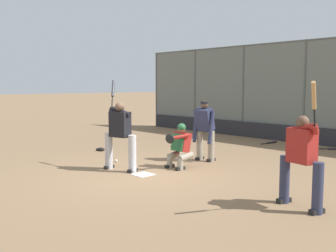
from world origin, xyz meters
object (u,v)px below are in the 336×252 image
(baseball_loose, at_px, (116,161))
(spare_bat_by_padding, at_px, (180,140))
(batter_at_plate, at_px, (120,133))
(spare_bat_third_base_side, at_px, (271,143))
(catcher_behind_plate, at_px, (179,145))
(batter_on_deck, at_px, (302,158))
(spare_bat_near_backstop, at_px, (334,149))
(umpire_home, at_px, (205,129))
(fielding_glove_on_dirt, at_px, (101,149))

(baseball_loose, bearing_deg, spare_bat_by_padding, -67.31)
(batter_at_plate, height_order, spare_bat_third_base_side, batter_at_plate)
(catcher_behind_plate, distance_m, batter_on_deck, 3.78)
(baseball_loose, bearing_deg, spare_bat_near_backstop, -116.34)
(baseball_loose, bearing_deg, umpire_home, -128.69)
(spare_bat_third_base_side, distance_m, baseball_loose, 6.09)
(spare_bat_near_backstop, xyz_separation_m, baseball_loose, (3.11, 6.29, 0.00))
(batter_at_plate, height_order, batter_on_deck, batter_at_plate)
(baseball_loose, bearing_deg, fielding_glove_on_dirt, -20.96)
(batter_on_deck, relative_size, spare_bat_third_base_side, 2.43)
(fielding_glove_on_dirt, bearing_deg, umpire_home, -160.40)
(catcher_behind_plate, distance_m, umpire_home, 1.22)
(catcher_behind_plate, distance_m, fielding_glove_on_dirt, 3.57)
(umpire_home, relative_size, spare_bat_third_base_side, 1.87)
(catcher_behind_plate, xyz_separation_m, fielding_glove_on_dirt, (3.53, 0.02, -0.53))
(spare_bat_by_padding, bearing_deg, catcher_behind_plate, 179.59)
(batter_at_plate, height_order, spare_bat_near_backstop, batter_at_plate)
(batter_on_deck, bearing_deg, fielding_glove_on_dirt, -173.13)
(spare_bat_third_base_side, bearing_deg, spare_bat_near_backstop, -79.12)
(catcher_behind_plate, distance_m, spare_bat_third_base_side, 5.38)
(spare_bat_third_base_side, bearing_deg, baseball_loose, 174.40)
(fielding_glove_on_dirt, bearing_deg, spare_bat_by_padding, -91.40)
(fielding_glove_on_dirt, bearing_deg, spare_bat_third_base_side, -117.69)
(spare_bat_near_backstop, bearing_deg, catcher_behind_plate, -148.47)
(batter_on_deck, distance_m, fielding_glove_on_dirt, 7.30)
(catcher_behind_plate, relative_size, fielding_glove_on_dirt, 3.79)
(batter_at_plate, relative_size, spare_bat_third_base_side, 2.50)
(umpire_home, xyz_separation_m, spare_bat_by_padding, (3.24, -2.27, -0.85))
(batter_on_deck, relative_size, spare_bat_by_padding, 3.23)
(spare_bat_by_padding, bearing_deg, fielding_glove_on_dirt, 133.12)
(batter_at_plate, bearing_deg, batter_on_deck, 172.37)
(spare_bat_third_base_side, xyz_separation_m, baseball_loose, (0.97, 6.01, 0.00))
(batter_at_plate, relative_size, batter_on_deck, 1.03)
(spare_bat_third_base_side, relative_size, fielding_glove_on_dirt, 2.97)
(catcher_behind_plate, relative_size, baseball_loose, 15.19)
(batter_at_plate, bearing_deg, spare_bat_third_base_side, -104.11)
(catcher_behind_plate, xyz_separation_m, umpire_home, (0.20, -1.17, 0.30))
(batter_at_plate, height_order, fielding_glove_on_dirt, batter_at_plate)
(spare_bat_by_padding, bearing_deg, baseball_loose, 157.20)
(spare_bat_near_backstop, bearing_deg, batter_at_plate, -152.19)
(batter_on_deck, distance_m, spare_bat_third_base_side, 7.56)
(catcher_behind_plate, height_order, baseball_loose, catcher_behind_plate)
(batter_on_deck, height_order, spare_bat_third_base_side, batter_on_deck)
(batter_at_plate, relative_size, spare_bat_by_padding, 3.32)
(umpire_home, bearing_deg, spare_bat_by_padding, -41.16)
(spare_bat_near_backstop, bearing_deg, fielding_glove_on_dirt, -175.74)
(umpire_home, height_order, baseball_loose, umpire_home)
(spare_bat_near_backstop, bearing_deg, baseball_loose, -160.68)
(spare_bat_near_backstop, relative_size, fielding_glove_on_dirt, 2.16)
(batter_on_deck, xyz_separation_m, spare_bat_third_base_side, (4.42, -6.07, -0.82))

